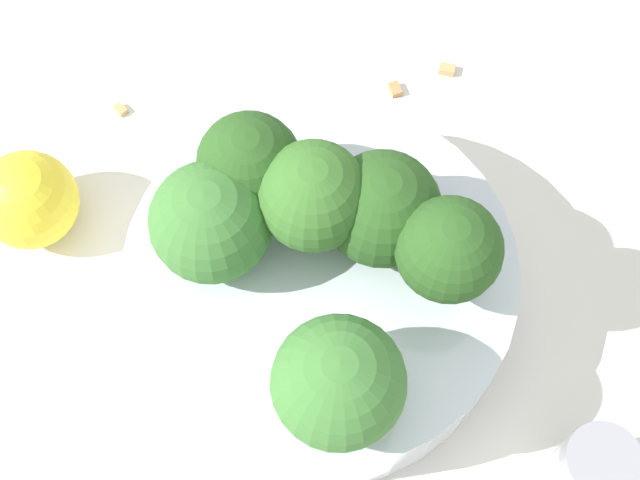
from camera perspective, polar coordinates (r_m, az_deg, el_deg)
name	(u,v)px	position (r m, az deg, el deg)	size (l,w,h in m)	color
ground_plane	(320,304)	(0.48, 0.00, -4.12)	(3.00, 3.00, 0.00)	silver
bowl	(320,287)	(0.46, 0.00, -3.00)	(0.20, 0.20, 0.05)	silver
broccoli_floret_0	(313,197)	(0.41, -0.43, 2.76)	(0.05, 0.05, 0.07)	#84AD66
broccoli_floret_1	(449,251)	(0.40, 8.24, -0.68)	(0.05, 0.05, 0.06)	#8EB770
broccoli_floret_2	(250,166)	(0.42, -4.53, 4.77)	(0.05, 0.05, 0.06)	#8EB770
broccoli_floret_3	(211,223)	(0.42, -6.99, 1.10)	(0.06, 0.06, 0.06)	#7A9E5B
broccoli_floret_4	(382,210)	(0.42, 4.00, 1.95)	(0.06, 0.06, 0.06)	#7A9E5B
broccoli_floret_5	(339,383)	(0.38, 1.20, -9.12)	(0.06, 0.06, 0.06)	#7A9E5B
pepper_shaker	(586,471)	(0.45, 16.67, -14.01)	(0.03, 0.03, 0.06)	silver
lemon_wedge	(28,200)	(0.50, -18.16, 2.46)	(0.05, 0.05, 0.05)	yellow
almond_crumb_0	(120,108)	(0.55, -12.68, 8.24)	(0.01, 0.01, 0.01)	tan
almond_crumb_2	(395,87)	(0.54, 4.85, 9.71)	(0.01, 0.01, 0.01)	#AD7F4C
almond_crumb_3	(447,67)	(0.55, 8.16, 10.89)	(0.01, 0.01, 0.01)	tan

